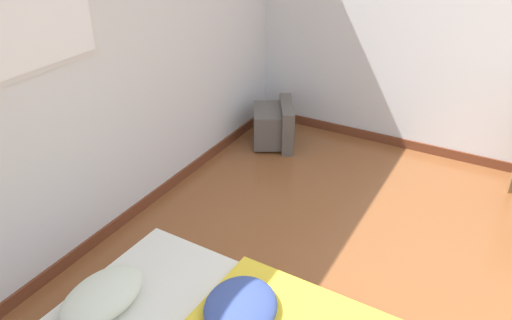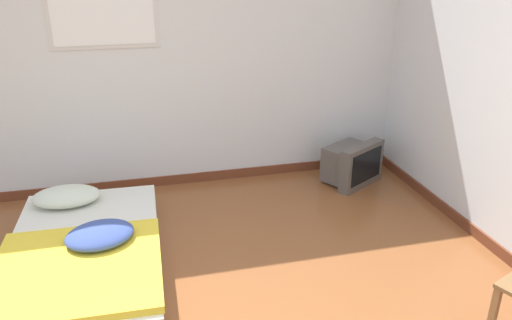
% 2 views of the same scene
% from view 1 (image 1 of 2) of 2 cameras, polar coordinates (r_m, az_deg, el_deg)
% --- Properties ---
extents(wall_back, '(7.32, 0.08, 2.60)m').
position_cam_1_polar(wall_back, '(3.25, -20.59, 10.14)').
color(wall_back, silver).
rests_on(wall_back, ground_plane).
extents(crt_tv, '(0.62, 0.57, 0.42)m').
position_cam_1_polar(crt_tv, '(4.84, 2.18, 4.05)').
color(crt_tv, '#56514C').
rests_on(crt_tv, ground_plane).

